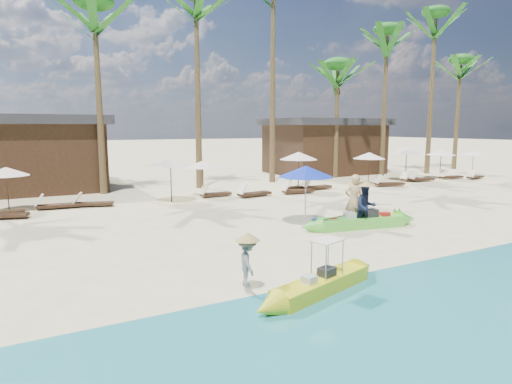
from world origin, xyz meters
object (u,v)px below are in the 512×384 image
green_canoe (360,222)px  yellow_canoe (322,284)px  blue_umbrella (306,171)px  tourist (354,200)px

green_canoe → yellow_canoe: size_ratio=1.19×
green_canoe → yellow_canoe: (-4.95, -4.35, -0.03)m
yellow_canoe → blue_umbrella: blue_umbrella is taller
yellow_canoe → blue_umbrella: 6.97m
green_canoe → blue_umbrella: 2.70m
yellow_canoe → blue_umbrella: (3.48, 5.75, 1.82)m
yellow_canoe → tourist: bearing=27.0°
green_canoe → tourist: (-0.05, 0.34, 0.74)m
green_canoe → yellow_canoe: 6.59m
tourist → blue_umbrella: 2.06m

